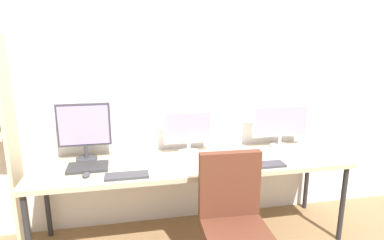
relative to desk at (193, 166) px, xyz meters
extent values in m
cube|color=silver|center=(0.00, 0.42, 0.61)|extent=(5.06, 0.10, 2.60)
cube|color=tan|center=(0.00, 0.00, 0.03)|extent=(2.66, 0.68, 0.04)
cylinder|color=#262628|center=(-1.28, -0.29, -0.34)|extent=(0.04, 0.04, 0.70)
cylinder|color=#262628|center=(1.28, -0.29, -0.34)|extent=(0.04, 0.04, 0.70)
cylinder|color=#262628|center=(-1.28, 0.29, -0.34)|extent=(0.04, 0.04, 0.70)
cylinder|color=#262628|center=(1.28, 0.29, -0.34)|extent=(0.04, 0.04, 0.70)
cube|color=beige|center=(-1.48, 0.23, 0.20)|extent=(0.03, 0.28, 1.80)
cube|color=#592D1E|center=(0.15, -0.71, -0.22)|extent=(0.46, 0.46, 0.08)
cube|color=#592D1E|center=(0.16, -0.52, 0.06)|extent=(0.44, 0.09, 0.48)
cylinder|color=#38383D|center=(-0.90, 0.21, 0.06)|extent=(0.18, 0.18, 0.02)
cylinder|color=#38383D|center=(-0.90, 0.21, 0.12)|extent=(0.03, 0.03, 0.11)
cube|color=#38383D|center=(-0.90, 0.21, 0.36)|extent=(0.44, 0.03, 0.37)
cube|color=#B28CE5|center=(-0.90, 0.20, 0.36)|extent=(0.40, 0.01, 0.33)
cylinder|color=silver|center=(0.00, 0.21, 0.06)|extent=(0.18, 0.18, 0.02)
cylinder|color=silver|center=(0.00, 0.21, 0.11)|extent=(0.03, 0.03, 0.08)
cube|color=silver|center=(0.00, 0.21, 0.29)|extent=(0.44, 0.03, 0.29)
cube|color=#B28CE5|center=(0.00, 0.20, 0.29)|extent=(0.41, 0.01, 0.27)
cylinder|color=silver|center=(0.90, 0.21, 0.06)|extent=(0.18, 0.18, 0.02)
cylinder|color=silver|center=(0.90, 0.21, 0.11)|extent=(0.03, 0.03, 0.09)
cube|color=silver|center=(0.90, 0.21, 0.30)|extent=(0.57, 0.03, 0.30)
cube|color=#B28CE5|center=(0.90, 0.20, 0.30)|extent=(0.52, 0.01, 0.27)
cube|color=#38383D|center=(-0.56, -0.23, 0.06)|extent=(0.33, 0.13, 0.02)
cube|color=#38383D|center=(0.56, -0.23, 0.06)|extent=(0.32, 0.13, 0.02)
ellipsoid|color=#38383D|center=(-0.86, -0.16, 0.06)|extent=(0.06, 0.10, 0.03)
cube|color=#2D2D2D|center=(-0.87, 0.00, 0.06)|extent=(0.32, 0.23, 0.02)
cylinder|color=white|center=(0.14, -0.19, 0.09)|extent=(0.08, 0.08, 0.09)
torus|color=white|center=(0.18, -0.19, 0.09)|extent=(0.06, 0.01, 0.06)
camera|label=1|loc=(-0.52, -2.54, 1.04)|focal=30.02mm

